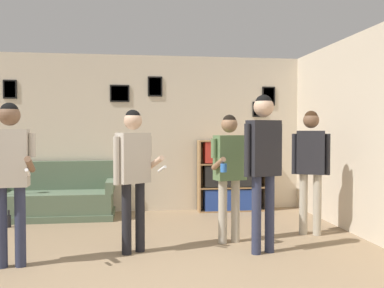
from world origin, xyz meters
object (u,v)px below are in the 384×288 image
object	(u,v)px
bookshelf	(232,176)
person_player_foreground_left	(10,166)
couch	(54,200)
person_spectator_near_bookshelf	(263,155)
person_spectator_far_right	(311,159)
person_watcher_holding_cup	(229,165)
bottle_on_floor	(9,221)
person_player_foreground_center	(133,165)

from	to	relation	value
bookshelf	person_player_foreground_left	world-z (taller)	person_player_foreground_left
couch	person_spectator_near_bookshelf	size ratio (longest dim) A/B	1.05
person_spectator_near_bookshelf	person_spectator_far_right	distance (m)	1.17
person_spectator_near_bookshelf	bookshelf	bearing A→B (deg)	84.90
bookshelf	person_watcher_holding_cup	bearing A→B (deg)	-103.95
person_player_foreground_left	person_spectator_far_right	bearing A→B (deg)	13.78
couch	bottle_on_floor	distance (m)	0.83
bookshelf	person_spectator_far_right	distance (m)	1.97
bookshelf	person_watcher_holding_cup	xyz separation A→B (m)	(-0.51, -2.05, 0.36)
person_spectator_near_bookshelf	bottle_on_floor	bearing A→B (deg)	151.78
couch	person_spectator_far_right	size ratio (longest dim) A/B	1.14
person_spectator_near_bookshelf	bottle_on_floor	distance (m)	3.84
person_player_foreground_left	person_player_foreground_center	bearing A→B (deg)	15.49
couch	person_player_foreground_left	xyz separation A→B (m)	(0.02, -2.49, 0.75)
person_spectator_near_bookshelf	bottle_on_floor	xyz separation A→B (m)	(-3.26, 1.75, -1.03)
person_spectator_far_right	bottle_on_floor	world-z (taller)	person_spectator_far_right
person_player_foreground_left	bottle_on_floor	size ratio (longest dim) A/B	6.72
bottle_on_floor	person_watcher_holding_cup	bearing A→B (deg)	-22.72
person_player_foreground_center	person_player_foreground_left	bearing A→B (deg)	-164.51
bookshelf	person_player_foreground_center	world-z (taller)	person_player_foreground_center
bookshelf	person_spectator_far_right	bearing A→B (deg)	-69.83
couch	person_spectator_far_right	distance (m)	4.04
couch	bookshelf	xyz separation A→B (m)	(2.96, 0.20, 0.32)
person_player_foreground_center	person_spectator_near_bookshelf	distance (m)	1.49
person_player_foreground_left	person_spectator_far_right	distance (m)	3.72
person_watcher_holding_cup	person_spectator_near_bookshelf	xyz separation A→B (m)	(0.28, -0.50, 0.15)
couch	person_spectator_near_bookshelf	xyz separation A→B (m)	(2.74, -2.36, 0.84)
person_spectator_near_bookshelf	bottle_on_floor	size ratio (longest dim) A/B	7.20
person_player_foreground_left	person_player_foreground_center	distance (m)	1.30
person_player_foreground_left	bookshelf	bearing A→B (deg)	42.40
person_player_foreground_center	person_spectator_far_right	xyz separation A→B (m)	(2.36, 0.54, 0.02)
couch	person_player_foreground_left	size ratio (longest dim) A/B	1.13
person_watcher_holding_cup	bottle_on_floor	size ratio (longest dim) A/B	6.37
bookshelf	bottle_on_floor	bearing A→B (deg)	-167.02
person_player_foreground_left	person_player_foreground_center	size ratio (longest dim) A/B	1.03
person_player_foreground_left	bottle_on_floor	bearing A→B (deg)	106.13
person_player_foreground_left	person_watcher_holding_cup	distance (m)	2.52
person_watcher_holding_cup	person_spectator_far_right	bearing A→B (deg)	11.95
couch	person_player_foreground_left	bearing A→B (deg)	-89.57
person_player_foreground_center	person_spectator_near_bookshelf	xyz separation A→B (m)	(1.47, -0.21, 0.12)
person_player_foreground_center	person_spectator_near_bookshelf	bearing A→B (deg)	-8.18
person_spectator_far_right	person_spectator_near_bookshelf	bearing A→B (deg)	-139.88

